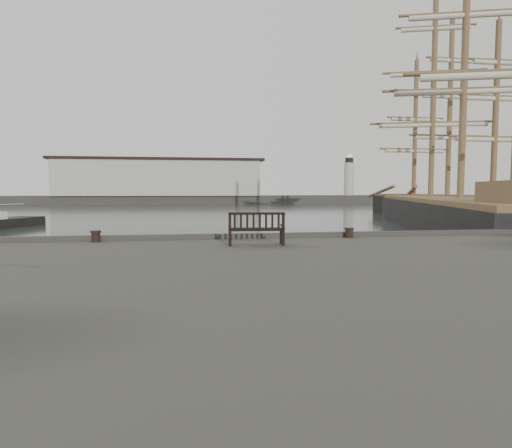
{
  "coord_description": "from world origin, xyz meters",
  "views": [
    {
      "loc": [
        -2.36,
        -16.26,
        3.29
      ],
      "look_at": [
        0.12,
        -0.5,
        2.1
      ],
      "focal_mm": 32.0,
      "sensor_mm": 36.0,
      "label": 1
    }
  ],
  "objects_px": {
    "bollard_right": "(349,233)",
    "tall_ship_main": "(459,221)",
    "bollard_left": "(96,236)",
    "tall_ship_far": "(447,211)",
    "bench": "(256,235)"
  },
  "relations": [
    {
      "from": "bollard_right",
      "to": "tall_ship_main",
      "type": "bearing_deg",
      "value": 48.24
    },
    {
      "from": "bollard_right",
      "to": "bollard_left",
      "type": "bearing_deg",
      "value": 180.0
    },
    {
      "from": "bollard_left",
      "to": "bollard_right",
      "type": "xyz_separation_m",
      "value": [
        8.84,
        0.0,
        -0.01
      ]
    },
    {
      "from": "bollard_right",
      "to": "tall_ship_far",
      "type": "distance_m",
      "value": 41.86
    },
    {
      "from": "bollard_right",
      "to": "tall_ship_far",
      "type": "height_order",
      "value": "tall_ship_far"
    },
    {
      "from": "bench",
      "to": "bollard_right",
      "type": "relative_size",
      "value": 5.02
    },
    {
      "from": "bollard_left",
      "to": "tall_ship_far",
      "type": "distance_m",
      "value": 47.61
    },
    {
      "from": "tall_ship_main",
      "to": "bollard_right",
      "type": "bearing_deg",
      "value": -113.62
    },
    {
      "from": "bench",
      "to": "bollard_right",
      "type": "height_order",
      "value": "bench"
    },
    {
      "from": "bollard_left",
      "to": "bollard_right",
      "type": "bearing_deg",
      "value": 0.0
    },
    {
      "from": "bollard_left",
      "to": "tall_ship_far",
      "type": "xyz_separation_m",
      "value": [
        33.53,
        33.79,
        -0.94
      ]
    },
    {
      "from": "bollard_left",
      "to": "tall_ship_main",
      "type": "bearing_deg",
      "value": 35.87
    },
    {
      "from": "bollard_right",
      "to": "tall_ship_main",
      "type": "xyz_separation_m",
      "value": [
        16.11,
        18.04,
        -0.99
      ]
    },
    {
      "from": "bollard_right",
      "to": "tall_ship_far",
      "type": "relative_size",
      "value": 0.01
    },
    {
      "from": "bollard_left",
      "to": "bollard_right",
      "type": "distance_m",
      "value": 8.84
    }
  ]
}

